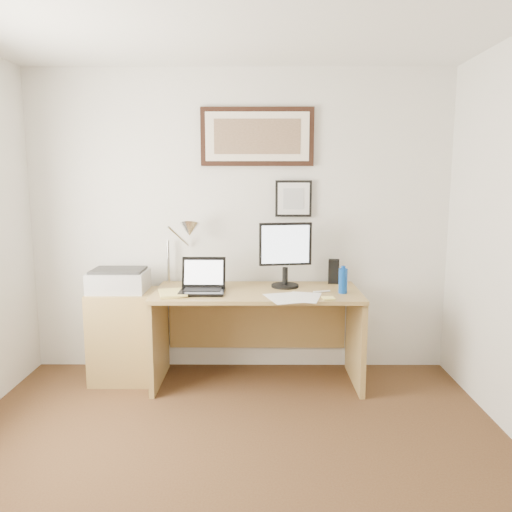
{
  "coord_description": "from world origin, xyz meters",
  "views": [
    {
      "loc": [
        0.16,
        -2.17,
        1.62
      ],
      "look_at": [
        0.14,
        1.43,
        1.05
      ],
      "focal_mm": 35.0,
      "sensor_mm": 36.0,
      "label": 1
    }
  ],
  "objects_px": {
    "water_bottle": "(343,281)",
    "book": "(159,294)",
    "side_cabinet": "(124,336)",
    "laptop": "(203,285)",
    "printer": "(119,280)",
    "lcd_monitor": "(285,251)",
    "desk": "(257,317)"
  },
  "relations": [
    {
      "from": "water_bottle",
      "to": "book",
      "type": "distance_m",
      "value": 1.39
    },
    {
      "from": "water_bottle",
      "to": "laptop",
      "type": "height_order",
      "value": "laptop"
    },
    {
      "from": "side_cabinet",
      "to": "printer",
      "type": "height_order",
      "value": "printer"
    },
    {
      "from": "side_cabinet",
      "to": "laptop",
      "type": "xyz_separation_m",
      "value": [
        0.65,
        -0.11,
        0.44
      ]
    },
    {
      "from": "printer",
      "to": "water_bottle",
      "type": "bearing_deg",
      "value": -4.71
    },
    {
      "from": "lcd_monitor",
      "to": "printer",
      "type": "relative_size",
      "value": 1.18
    },
    {
      "from": "water_bottle",
      "to": "book",
      "type": "relative_size",
      "value": 0.71
    },
    {
      "from": "water_bottle",
      "to": "laptop",
      "type": "xyz_separation_m",
      "value": [
        -1.07,
        0.03,
        -0.04
      ]
    },
    {
      "from": "side_cabinet",
      "to": "laptop",
      "type": "distance_m",
      "value": 0.8
    },
    {
      "from": "laptop",
      "to": "printer",
      "type": "distance_m",
      "value": 0.69
    },
    {
      "from": "desk",
      "to": "printer",
      "type": "distance_m",
      "value": 1.14
    },
    {
      "from": "water_bottle",
      "to": "lcd_monitor",
      "type": "distance_m",
      "value": 0.51
    },
    {
      "from": "desk",
      "to": "printer",
      "type": "height_order",
      "value": "printer"
    },
    {
      "from": "desk",
      "to": "lcd_monitor",
      "type": "relative_size",
      "value": 3.08
    },
    {
      "from": "book",
      "to": "lcd_monitor",
      "type": "bearing_deg",
      "value": 16.81
    },
    {
      "from": "book",
      "to": "printer",
      "type": "relative_size",
      "value": 0.61
    },
    {
      "from": "side_cabinet",
      "to": "book",
      "type": "height_order",
      "value": "book"
    },
    {
      "from": "side_cabinet",
      "to": "lcd_monitor",
      "type": "height_order",
      "value": "lcd_monitor"
    },
    {
      "from": "printer",
      "to": "lcd_monitor",
      "type": "bearing_deg",
      "value": 2.71
    },
    {
      "from": "water_bottle",
      "to": "printer",
      "type": "height_order",
      "value": "water_bottle"
    },
    {
      "from": "desk",
      "to": "lcd_monitor",
      "type": "bearing_deg",
      "value": 9.56
    },
    {
      "from": "desk",
      "to": "printer",
      "type": "bearing_deg",
      "value": -178.71
    },
    {
      "from": "book",
      "to": "printer",
      "type": "height_order",
      "value": "printer"
    },
    {
      "from": "desk",
      "to": "printer",
      "type": "relative_size",
      "value": 3.64
    },
    {
      "from": "water_bottle",
      "to": "book",
      "type": "bearing_deg",
      "value": -176.61
    },
    {
      "from": "water_bottle",
      "to": "book",
      "type": "height_order",
      "value": "water_bottle"
    },
    {
      "from": "book",
      "to": "printer",
      "type": "distance_m",
      "value": 0.43
    },
    {
      "from": "desk",
      "to": "laptop",
      "type": "bearing_deg",
      "value": -161.4
    },
    {
      "from": "side_cabinet",
      "to": "printer",
      "type": "distance_m",
      "value": 0.45
    },
    {
      "from": "side_cabinet",
      "to": "book",
      "type": "xyz_separation_m",
      "value": [
        0.34,
        -0.22,
        0.4
      ]
    },
    {
      "from": "laptop",
      "to": "lcd_monitor",
      "type": "relative_size",
      "value": 0.66
    },
    {
      "from": "side_cabinet",
      "to": "desk",
      "type": "relative_size",
      "value": 0.46
    }
  ]
}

